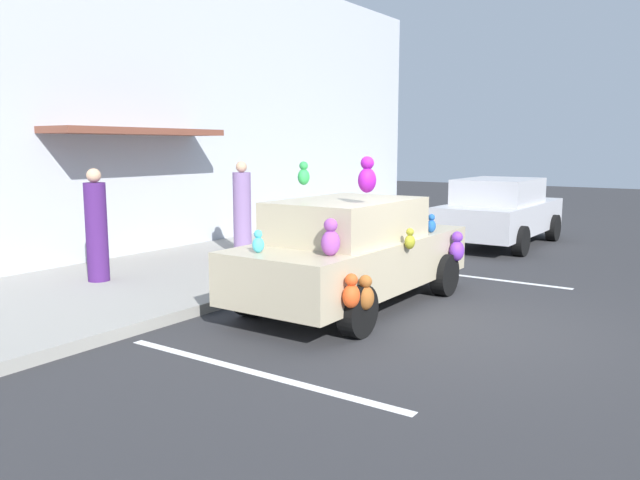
% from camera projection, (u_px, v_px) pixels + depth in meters
% --- Properties ---
extents(ground_plane, '(60.00, 60.00, 0.00)m').
position_uv_depth(ground_plane, '(449.00, 328.00, 7.93)').
color(ground_plane, '#2D2D30').
extents(sidewalk, '(24.00, 4.00, 0.15)m').
position_uv_depth(sidewalk, '(175.00, 276.00, 10.71)').
color(sidewalk, gray).
rests_on(sidewalk, ground).
extents(storefront_building, '(24.00, 1.25, 6.40)m').
position_uv_depth(storefront_building, '(88.00, 96.00, 11.45)').
color(storefront_building, '#B2B7C1').
rests_on(storefront_building, ground).
extents(parking_stripe_front, '(0.12, 3.60, 0.01)m').
position_uv_depth(parking_stripe_front, '(466.00, 276.00, 11.06)').
color(parking_stripe_front, silver).
rests_on(parking_stripe_front, ground).
extents(parking_stripe_rear, '(0.12, 3.60, 0.01)m').
position_uv_depth(parking_stripe_rear, '(254.00, 372.00, 6.36)').
color(parking_stripe_rear, silver).
rests_on(parking_stripe_rear, ground).
extents(plush_covered_car, '(4.18, 2.00, 2.15)m').
position_uv_depth(plush_covered_car, '(353.00, 251.00, 8.91)').
color(plush_covered_car, tan).
rests_on(plush_covered_car, ground).
extents(parked_sedan_behind, '(4.18, 1.97, 1.54)m').
position_uv_depth(parked_sedan_behind, '(500.00, 211.00, 14.47)').
color(parked_sedan_behind, '#B7B7BC').
rests_on(parked_sedan_behind, ground).
extents(teddy_bear_on_sidewalk, '(0.39, 0.32, 0.74)m').
position_uv_depth(teddy_bear_on_sidewalk, '(270.00, 255.00, 10.34)').
color(teddy_bear_on_sidewalk, '#9E723D').
rests_on(teddy_bear_on_sidewalk, sidewalk).
extents(pedestrian_near_shopfront, '(0.35, 0.35, 1.84)m').
position_uv_depth(pedestrian_near_shopfront, '(242.00, 212.00, 12.24)').
color(pedestrian_near_shopfront, '#816399').
rests_on(pedestrian_near_shopfront, sidewalk).
extents(pedestrian_walking_past, '(0.34, 0.34, 1.79)m').
position_uv_depth(pedestrian_walking_past, '(97.00, 229.00, 9.88)').
color(pedestrian_walking_past, '#441E63').
rests_on(pedestrian_walking_past, sidewalk).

